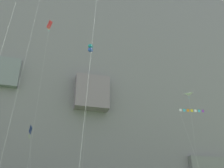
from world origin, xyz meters
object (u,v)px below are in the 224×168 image
(kite_box_low_left, at_px, (90,49))
(kite_diamond_mid_right, at_px, (30,133))
(kite_diamond_upper_mid, at_px, (48,32))
(kite_banner_high_right, at_px, (193,115))
(kite_delta_far_left, at_px, (189,100))

(kite_box_low_left, xyz_separation_m, kite_diamond_mid_right, (-9.45, -0.49, -18.89))
(kite_box_low_left, height_order, kite_diamond_upper_mid, kite_diamond_upper_mid)
(kite_banner_high_right, bearing_deg, kite_box_low_left, 149.48)
(kite_banner_high_right, xyz_separation_m, kite_diamond_upper_mid, (-24.49, 5.62, 16.24))
(kite_box_low_left, relative_size, kite_diamond_mid_right, 2.19)
(kite_delta_far_left, relative_size, kite_diamond_mid_right, 1.59)
(kite_delta_far_left, xyz_separation_m, kite_diamond_upper_mid, (-30.51, -3.99, 8.94))
(kite_diamond_mid_right, bearing_deg, kite_box_low_left, 2.96)
(kite_delta_far_left, xyz_separation_m, kite_box_low_left, (-21.80, -0.31, 9.16))
(kite_delta_far_left, bearing_deg, kite_box_low_left, -179.19)
(kite_banner_high_right, relative_size, kite_diamond_upper_mid, 0.49)
(kite_banner_high_right, bearing_deg, kite_delta_far_left, 57.96)
(kite_diamond_mid_right, bearing_deg, kite_diamond_upper_mid, -76.87)
(kite_banner_high_right, xyz_separation_m, kite_box_low_left, (-15.79, 9.30, 16.47))
(kite_banner_high_right, height_order, kite_diamond_upper_mid, kite_diamond_upper_mid)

